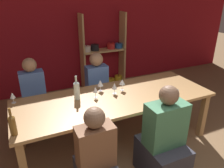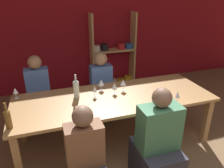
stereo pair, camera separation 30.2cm
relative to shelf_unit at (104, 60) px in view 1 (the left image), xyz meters
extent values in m
cube|color=maroon|center=(-0.65, 0.20, 0.72)|extent=(8.80, 0.06, 2.70)
cube|color=tan|center=(-0.49, 0.00, 0.20)|extent=(0.04, 0.30, 1.66)
cube|color=tan|center=(0.48, 0.00, 0.20)|extent=(0.04, 0.30, 1.66)
cube|color=tan|center=(0.00, 0.00, -0.61)|extent=(0.97, 0.30, 0.04)
cylinder|color=gold|center=(-0.39, 0.00, -0.52)|extent=(0.17, 0.17, 0.14)
sphere|color=black|center=(-0.39, 0.00, -0.44)|extent=(0.02, 0.02, 0.02)
cylinder|color=silver|center=(0.00, 0.00, -0.53)|extent=(0.17, 0.17, 0.11)
sphere|color=black|center=(0.00, 0.00, -0.47)|extent=(0.02, 0.02, 0.02)
cylinder|color=gold|center=(0.19, 0.00, -0.54)|extent=(0.17, 0.17, 0.10)
sphere|color=black|center=(0.19, 0.00, -0.48)|extent=(0.02, 0.02, 0.02)
cylinder|color=gold|center=(0.38, 0.00, -0.52)|extent=(0.17, 0.17, 0.14)
sphere|color=black|center=(0.38, 0.00, -0.43)|extent=(0.02, 0.02, 0.02)
cube|color=tan|center=(0.00, 0.00, 0.22)|extent=(0.97, 0.30, 0.04)
cylinder|color=silver|center=(-0.39, 0.00, 0.30)|extent=(0.17, 0.17, 0.12)
sphere|color=black|center=(-0.39, 0.00, 0.37)|extent=(0.02, 0.02, 0.02)
cylinder|color=black|center=(-0.20, 0.00, 0.31)|extent=(0.17, 0.17, 0.14)
sphere|color=black|center=(-0.20, 0.00, 0.39)|extent=(0.02, 0.02, 0.02)
cylinder|color=red|center=(0.19, 0.00, 0.30)|extent=(0.17, 0.17, 0.13)
sphere|color=black|center=(0.19, 0.00, 0.38)|extent=(0.02, 0.02, 0.02)
cylinder|color=#235BAD|center=(0.38, 0.00, 0.29)|extent=(0.17, 0.17, 0.11)
sphere|color=black|center=(0.38, 0.00, 0.36)|extent=(0.02, 0.02, 0.02)
cube|color=#AD7F4C|center=(-0.66, -2.01, 0.10)|extent=(2.71, 1.00, 0.04)
cube|color=#AD7F4C|center=(-1.94, -2.43, -0.27)|extent=(0.08, 0.08, 0.71)
cube|color=#AD7F4C|center=(0.61, -2.43, -0.27)|extent=(0.08, 0.08, 0.71)
cube|color=#AD7F4C|center=(-1.94, -1.59, -0.27)|extent=(0.08, 0.08, 0.71)
cube|color=#AD7F4C|center=(0.61, -1.59, -0.27)|extent=(0.08, 0.08, 0.71)
cylinder|color=#B2C6C1|center=(-1.16, -1.86, 0.23)|extent=(0.08, 0.08, 0.23)
cone|color=#B2C6C1|center=(-1.16, -1.86, 0.36)|extent=(0.08, 0.08, 0.04)
cylinder|color=#B2C6C1|center=(-1.16, -1.86, 0.42)|extent=(0.03, 0.03, 0.07)
cylinder|color=brown|center=(-1.96, -2.35, 0.22)|extent=(0.07, 0.07, 0.20)
cone|color=brown|center=(-1.96, -2.35, 0.33)|extent=(0.07, 0.07, 0.03)
cylinder|color=brown|center=(-1.96, -2.35, 0.38)|extent=(0.03, 0.03, 0.07)
cylinder|color=white|center=(-0.48, -1.86, 0.12)|extent=(0.06, 0.06, 0.00)
cylinder|color=white|center=(-0.48, -1.86, 0.17)|extent=(0.01, 0.01, 0.09)
cone|color=white|center=(-0.48, -1.86, 0.25)|extent=(0.08, 0.08, 0.08)
cylinder|color=white|center=(-0.63, -1.92, 0.12)|extent=(0.07, 0.07, 0.00)
cylinder|color=white|center=(-0.63, -1.92, 0.16)|extent=(0.01, 0.01, 0.07)
cone|color=white|center=(-0.63, -1.92, 0.24)|extent=(0.07, 0.07, 0.09)
cylinder|color=maroon|center=(-0.63, -1.92, 0.22)|extent=(0.04, 0.04, 0.04)
cylinder|color=white|center=(0.04, -2.45, 0.12)|extent=(0.07, 0.07, 0.00)
cylinder|color=white|center=(0.04, -2.45, 0.17)|extent=(0.01, 0.01, 0.09)
cone|color=white|center=(0.04, -2.45, 0.25)|extent=(0.06, 0.06, 0.08)
cylinder|color=maroon|center=(0.04, -2.45, 0.23)|extent=(0.03, 0.03, 0.03)
cylinder|color=white|center=(-1.94, -1.62, 0.12)|extent=(0.06, 0.06, 0.00)
cylinder|color=white|center=(-1.94, -1.62, 0.16)|extent=(0.01, 0.01, 0.07)
cone|color=white|center=(-1.94, -1.62, 0.23)|extent=(0.07, 0.07, 0.07)
cylinder|color=maroon|center=(-1.94, -1.62, 0.21)|extent=(0.04, 0.04, 0.03)
cylinder|color=white|center=(-0.92, -1.93, 0.12)|extent=(0.06, 0.06, 0.00)
cylinder|color=white|center=(-0.92, -1.93, 0.16)|extent=(0.01, 0.01, 0.08)
cone|color=white|center=(-0.92, -1.93, 0.24)|extent=(0.06, 0.06, 0.08)
cylinder|color=beige|center=(-0.92, -1.93, 0.22)|extent=(0.03, 0.03, 0.03)
cylinder|color=white|center=(-0.77, -1.75, 0.12)|extent=(0.07, 0.07, 0.00)
cylinder|color=white|center=(-0.77, -1.75, 0.16)|extent=(0.01, 0.01, 0.08)
cone|color=white|center=(-0.77, -1.75, 0.24)|extent=(0.08, 0.08, 0.09)
cylinder|color=beige|center=(-0.77, -1.75, 0.22)|extent=(0.05, 0.05, 0.03)
cube|color=brown|center=(-1.25, -2.79, 0.05)|extent=(0.38, 0.21, 0.46)
sphere|color=brown|center=(-1.25, -2.79, 0.38)|extent=(0.21, 0.21, 0.21)
cube|color=#2D2D38|center=(-0.64, -1.24, -0.40)|extent=(0.36, 0.45, 0.44)
cube|color=#4C70B7|center=(-0.64, -1.24, 0.07)|extent=(0.36, 0.20, 0.51)
sphere|color=#9E7556|center=(-0.64, -1.24, 0.44)|extent=(0.22, 0.22, 0.22)
cube|color=#2D2D38|center=(-0.44, -2.83, -0.39)|extent=(0.45, 0.56, 0.47)
cube|color=#3D7551|center=(-0.44, -2.83, 0.10)|extent=(0.45, 0.25, 0.52)
sphere|color=brown|center=(-0.44, -2.83, 0.47)|extent=(0.21, 0.21, 0.21)
cube|color=#2D2D38|center=(-1.66, -1.18, -0.41)|extent=(0.35, 0.44, 0.43)
cube|color=#4C70B7|center=(-1.66, -1.18, 0.08)|extent=(0.35, 0.19, 0.56)
sphere|color=#9E7556|center=(-1.66, -1.18, 0.47)|extent=(0.21, 0.21, 0.21)
camera|label=1|loc=(-1.82, -4.43, 1.47)|focal=35.00mm
camera|label=2|loc=(-1.54, -4.55, 1.47)|focal=35.00mm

